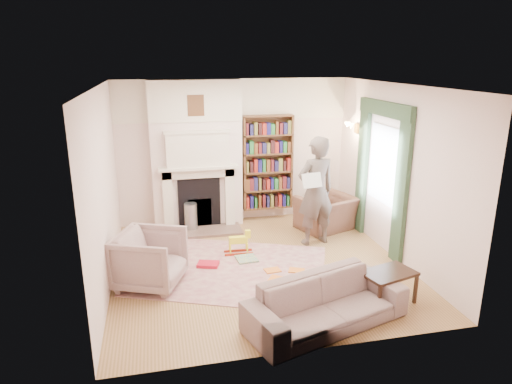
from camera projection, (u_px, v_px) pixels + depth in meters
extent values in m
plane|color=olive|center=(259.00, 265.00, 7.27)|extent=(4.50, 4.50, 0.00)
plane|color=white|center=(260.00, 86.00, 6.47)|extent=(4.50, 4.50, 0.00)
plane|color=white|center=(234.00, 152.00, 8.97)|extent=(4.50, 0.00, 4.50)
plane|color=white|center=(308.00, 236.00, 4.76)|extent=(4.50, 0.00, 4.50)
plane|color=white|center=(104.00, 190.00, 6.40)|extent=(0.00, 4.50, 4.50)
plane|color=white|center=(396.00, 173.00, 7.33)|extent=(0.00, 4.50, 4.50)
cube|color=white|center=(197.00, 155.00, 8.65)|extent=(1.70, 0.35, 2.80)
cube|color=silver|center=(198.00, 168.00, 8.44)|extent=(1.47, 0.24, 0.05)
cube|color=black|center=(199.00, 203.00, 8.73)|extent=(0.80, 0.06, 0.96)
cube|color=silver|center=(198.00, 150.00, 8.36)|extent=(1.15, 0.18, 0.62)
cube|color=brown|center=(267.00, 163.00, 9.05)|extent=(1.00, 0.24, 1.85)
cube|color=silver|center=(383.00, 164.00, 7.69)|extent=(0.02, 0.90, 1.30)
cube|color=#2B432B|center=(401.00, 190.00, 7.10)|extent=(0.07, 0.32, 2.40)
cube|color=#2B432B|center=(362.00, 169.00, 8.41)|extent=(0.07, 0.32, 2.40)
cube|color=#2B432B|center=(385.00, 109.00, 7.42)|extent=(0.09, 1.70, 0.24)
cube|color=#C5B195|center=(232.00, 269.00, 7.12)|extent=(3.45, 3.10, 0.01)
imported|color=#4C2C28|center=(326.00, 213.00, 8.71)|extent=(1.23, 1.16, 0.65)
imported|color=#B3A593|center=(150.00, 259.00, 6.53)|extent=(1.16, 1.15, 0.82)
imported|color=gray|center=(326.00, 303.00, 5.59)|extent=(2.18, 1.37, 0.59)
imported|color=#564A44|center=(316.00, 191.00, 7.88)|extent=(0.78, 0.59, 1.92)
cube|color=silver|center=(312.00, 180.00, 7.58)|extent=(0.37, 0.17, 0.24)
cylinder|color=#9B9EA2|center=(191.00, 217.00, 8.63)|extent=(0.31, 0.31, 0.55)
cube|color=gold|center=(246.00, 259.00, 7.45)|extent=(0.35, 0.35, 0.03)
cube|color=red|center=(208.00, 264.00, 7.22)|extent=(0.38, 0.31, 0.06)
cube|color=red|center=(297.00, 270.00, 7.05)|extent=(0.29, 0.26, 0.02)
cube|color=red|center=(275.00, 279.00, 6.77)|extent=(0.28, 0.30, 0.02)
cube|color=red|center=(273.00, 270.00, 7.06)|extent=(0.26, 0.21, 0.02)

